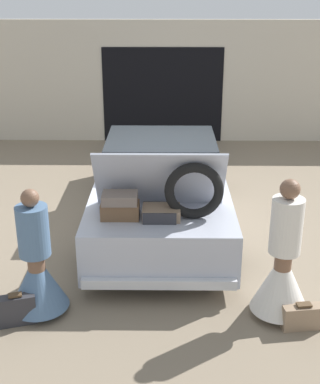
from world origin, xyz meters
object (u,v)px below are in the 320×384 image
at_px(car, 161,186).
at_px(person_right, 282,269).
at_px(person_left, 37,270).
at_px(suitcase_beside_left_person, 17,310).
at_px(suitcase_beside_right_person, 303,317).

relative_size(car, person_right, 2.85).
distance_m(person_left, person_right, 2.80).
bearing_deg(person_left, car, 149.94).
bearing_deg(car, person_right, -61.47).
relative_size(person_left, person_right, 0.92).
xyz_separation_m(car, suitcase_beside_left_person, (-1.60, -2.79, -0.43)).
bearing_deg(person_right, car, 37.98).
bearing_deg(person_right, suitcase_beside_right_person, -132.52).
distance_m(car, person_left, 2.90).
bearing_deg(car, suitcase_beside_right_person, -60.48).
relative_size(person_right, suitcase_beside_left_person, 3.77).
xyz_separation_m(car, person_left, (-1.40, -2.54, -0.07)).
xyz_separation_m(person_left, suitcase_beside_left_person, (-0.20, -0.26, -0.36)).
height_order(car, suitcase_beside_left_person, car).
bearing_deg(person_right, person_left, 98.74).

